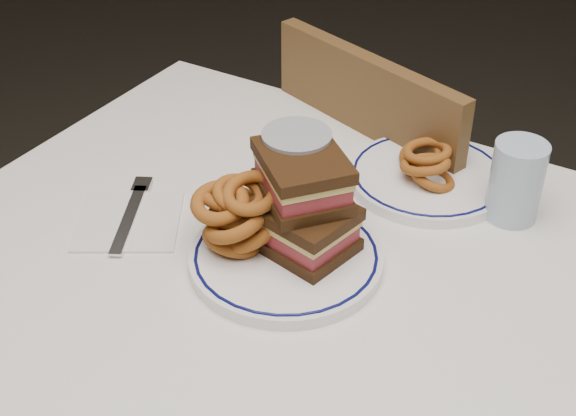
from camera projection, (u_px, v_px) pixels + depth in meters
The scene contains 11 objects.
dining_table at pixel (363, 352), 1.09m from camera, with size 1.27×0.87×0.75m.
chair_far at pixel (398, 230), 1.58m from camera, with size 0.52×0.52×0.88m.
main_plate at pixel (286, 258), 1.07m from camera, with size 0.26×0.26×0.02m.
reuben_sandwich at pixel (303, 202), 1.05m from camera, with size 0.17×0.16×0.13m.
onion_rings_main at pixel (237, 215), 1.06m from camera, with size 0.13×0.12×0.12m.
ketchup_ramekin at pixel (299, 207), 1.12m from camera, with size 0.05×0.05×0.03m.
beer_mug at pixel (298, 183), 1.09m from camera, with size 0.14×0.09×0.16m.
water_glass at pixel (516, 181), 1.13m from camera, with size 0.08×0.08×0.12m, color #A2B9D1.
far_plate at pixel (428, 177), 1.23m from camera, with size 0.24×0.24×0.02m.
onion_rings_far at pixel (427, 162), 1.21m from camera, with size 0.11×0.11×0.06m.
napkin_fork at pixel (129, 219), 1.15m from camera, with size 0.20×0.20×0.01m.
Camera 1 is at (0.31, -0.71, 1.44)m, focal length 50.00 mm.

